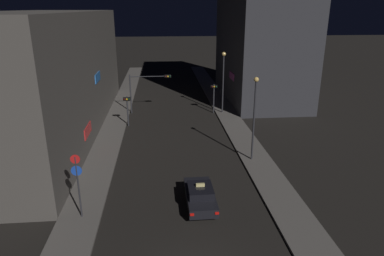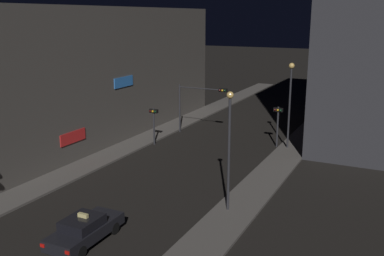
{
  "view_description": "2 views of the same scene",
  "coord_description": "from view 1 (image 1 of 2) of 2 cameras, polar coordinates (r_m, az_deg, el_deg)",
  "views": [
    {
      "loc": [
        -1.37,
        -12.88,
        12.34
      ],
      "look_at": [
        1.22,
        15.44,
        2.5
      ],
      "focal_mm": 32.62,
      "sensor_mm": 36.0,
      "label": 1
    },
    {
      "loc": [
        14.97,
        -9.01,
        11.26
      ],
      "look_at": [
        0.76,
        19.9,
        3.1
      ],
      "focal_mm": 41.63,
      "sensor_mm": 36.0,
      "label": 2
    }
  ],
  "objects": [
    {
      "name": "building_facade_left",
      "position": [
        38.87,
        -23.04,
        8.2
      ],
      "size": [
        10.62,
        35.08,
        12.02
      ],
      "color": "#514C47",
      "rests_on": "ground_plane"
    },
    {
      "name": "traffic_light_overhead",
      "position": [
        42.76,
        -7.33,
        7.04
      ],
      "size": [
        5.03,
        0.42,
        4.78
      ],
      "color": "#2D2D33",
      "rests_on": "ground_plane"
    },
    {
      "name": "street_lamp_near_block",
      "position": [
        28.75,
        10.17,
        2.83
      ],
      "size": [
        0.4,
        0.4,
        7.04
      ],
      "color": "#2D2D33",
      "rests_on": "sidewalk_right"
    },
    {
      "name": "traffic_light_left_kerb",
      "position": [
        38.36,
        -10.55,
        3.74
      ],
      "size": [
        0.8,
        0.42,
        3.31
      ],
      "color": "#2D2D33",
      "rests_on": "ground_plane"
    },
    {
      "name": "traffic_light_right_kerb",
      "position": [
        42.64,
        3.6,
        5.81
      ],
      "size": [
        0.8,
        0.42,
        3.58
      ],
      "color": "#2D2D33",
      "rests_on": "ground_plane"
    },
    {
      "name": "taxi",
      "position": [
        23.2,
        1.34,
        -10.94
      ],
      "size": [
        1.85,
        4.47,
        1.62
      ],
      "color": "black",
      "rests_on": "ground_plane"
    },
    {
      "name": "sidewalk_left",
      "position": [
        45.36,
        -11.64,
        2.99
      ],
      "size": [
        2.6,
        64.94,
        0.15
      ],
      "primitive_type": "cube",
      "color": "#5B5651",
      "rests_on": "ground_plane"
    },
    {
      "name": "building_facade_right",
      "position": [
        50.04,
        11.41,
        17.22
      ],
      "size": [
        9.33,
        19.42,
        22.04
      ],
      "color": "#333338",
      "rests_on": "ground_plane"
    },
    {
      "name": "sign_pole_left",
      "position": [
        21.97,
        -18.19,
        -8.08
      ],
      "size": [
        0.64,
        0.1,
        4.15
      ],
      "color": "#2D2D33",
      "rests_on": "sidewalk_left"
    },
    {
      "name": "street_lamp_far_block",
      "position": [
        42.02,
        5.14,
        8.91
      ],
      "size": [
        0.48,
        0.48,
        7.31
      ],
      "color": "#2D2D33",
      "rests_on": "sidewalk_right"
    },
    {
      "name": "sidewalk_right",
      "position": [
        45.75,
        5.01,
        3.46
      ],
      "size": [
        2.6,
        64.94,
        0.15
      ],
      "primitive_type": "cube",
      "color": "#5B5651",
      "rests_on": "ground_plane"
    }
  ]
}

